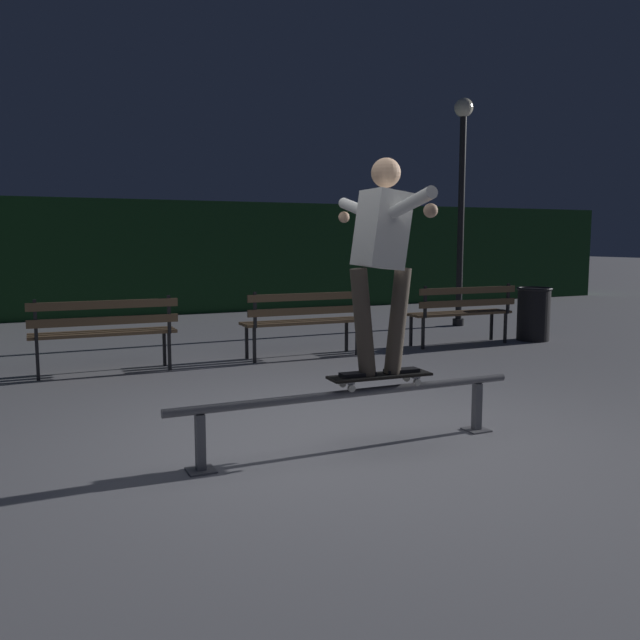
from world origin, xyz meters
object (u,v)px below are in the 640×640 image
at_px(park_bench_right_center, 305,316).
at_px(grind_rail, 352,403).
at_px(skateboard, 380,377).
at_px(lamp_post_right, 462,183).
at_px(trash_can, 534,313).
at_px(skateboarder, 382,248).
at_px(park_bench_left_center, 104,327).
at_px(park_bench_rightmost, 463,308).

bearing_deg(park_bench_right_center, grind_rail, -108.29).
xyz_separation_m(skateboard, lamp_post_right, (4.70, 5.40, 1.97)).
bearing_deg(trash_can, skateboarder, -143.08).
xyz_separation_m(skateboarder, park_bench_left_center, (-1.51, 3.57, -0.92)).
relative_size(grind_rail, park_bench_left_center, 1.69).
bearing_deg(park_bench_rightmost, lamp_post_right, 54.83).
xyz_separation_m(grind_rail, skateboarder, (0.23, -0.00, 1.11)).
bearing_deg(skateboard, park_bench_right_center, 75.08).
bearing_deg(skateboarder, park_bench_left_center, 112.94).
xyz_separation_m(park_bench_right_center, park_bench_rightmost, (2.46, 0.00, 0.00)).
distance_m(skateboard, skateboarder, 0.94).
relative_size(skateboard, skateboarder, 0.51).
relative_size(grind_rail, trash_can, 3.40).
bearing_deg(park_bench_rightmost, park_bench_left_center, 180.00).
height_order(park_bench_left_center, lamp_post_right, lamp_post_right).
height_order(grind_rail, park_bench_left_center, park_bench_left_center).
distance_m(grind_rail, park_bench_left_center, 3.79).
bearing_deg(grind_rail, skateboard, 0.00).
bearing_deg(lamp_post_right, park_bench_rightmost, -125.17).
xyz_separation_m(grind_rail, lamp_post_right, (4.93, 5.40, 2.14)).
relative_size(skateboarder, park_bench_right_center, 0.97).
bearing_deg(park_bench_right_center, park_bench_rightmost, 0.00).
bearing_deg(park_bench_rightmost, skateboarder, -133.67).
xyz_separation_m(skateboard, trash_can, (4.67, 3.51, -0.10)).
xyz_separation_m(park_bench_rightmost, lamp_post_right, (1.30, 1.84, 1.94)).
xyz_separation_m(grind_rail, park_bench_rightmost, (3.64, 3.57, 0.19)).
bearing_deg(lamp_post_right, skateboarder, -131.01).
xyz_separation_m(park_bench_right_center, trash_can, (3.72, -0.06, -0.12)).
height_order(grind_rail, skateboard, skateboard).
relative_size(park_bench_left_center, park_bench_rightmost, 1.00).
xyz_separation_m(park_bench_rightmost, trash_can, (1.26, -0.06, -0.12)).
bearing_deg(park_bench_left_center, skateboarder, -67.06).
relative_size(park_bench_left_center, trash_can, 2.01).
xyz_separation_m(skateboard, skateboarder, (0.00, -0.00, 0.94)).
height_order(skateboarder, park_bench_left_center, skateboarder).
bearing_deg(skateboarder, skateboard, 177.17).
relative_size(skateboard, lamp_post_right, 0.20).
distance_m(skateboarder, park_bench_right_center, 3.80).
distance_m(park_bench_left_center, park_bench_rightmost, 4.91).
xyz_separation_m(park_bench_left_center, park_bench_rightmost, (4.91, 0.00, 0.00)).
height_order(park_bench_left_center, trash_can, park_bench_left_center).
bearing_deg(park_bench_rightmost, skateboard, -133.69).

